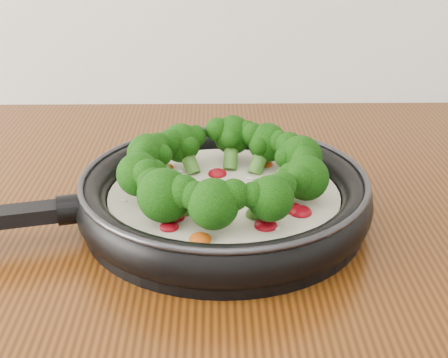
{
  "coord_description": "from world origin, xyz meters",
  "views": [
    {
      "loc": [
        -0.01,
        0.45,
        1.24
      ],
      "look_at": [
        -0.0,
        1.07,
        0.95
      ],
      "focal_mm": 50.5,
      "sensor_mm": 36.0,
      "label": 1
    }
  ],
  "objects": [
    {
      "name": "skillet",
      "position": [
        -0.0,
        1.07,
        0.94
      ],
      "size": [
        0.53,
        0.39,
        0.09
      ],
      "color": "black",
      "rests_on": "counter"
    }
  ]
}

